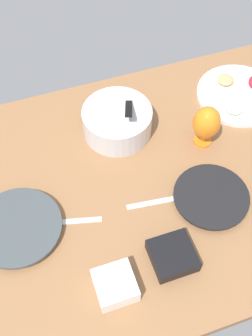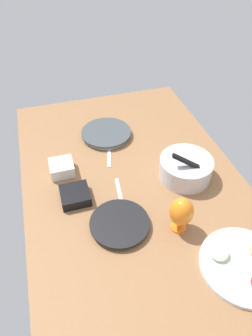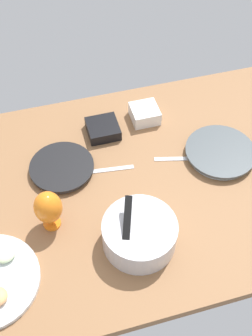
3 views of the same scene
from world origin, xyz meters
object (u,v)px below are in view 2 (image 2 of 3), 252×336
object	(u,v)px
dinner_plate_right	(120,224)
mixing_bowl	(186,168)
dinner_plate_left	(106,134)
fruit_platter	(244,265)
square_bowl_black	(75,195)
square_bowl_white	(62,167)
hurricane_glass_orange	(181,212)

from	to	relation	value
dinner_plate_right	mixing_bowl	distance (cm)	43.28
dinner_plate_left	dinner_plate_right	bearing A→B (deg)	-8.66
dinner_plate_left	fruit_platter	xyz separation A→B (cm)	(93.48, 29.85, -0.19)
dinner_plate_left	fruit_platter	world-z (taller)	fruit_platter
dinner_plate_left	square_bowl_black	bearing A→B (deg)	-30.32
dinner_plate_right	mixing_bowl	size ratio (longest dim) A/B	0.99
dinner_plate_left	square_bowl_black	size ratio (longest dim) A/B	2.17
mixing_bowl	fruit_platter	bearing A→B (deg)	1.21
square_bowl_white	square_bowl_black	bearing A→B (deg)	9.70
mixing_bowl	square_bowl_black	distance (cm)	53.49
square_bowl_white	dinner_plate_left	bearing A→B (deg)	129.44
dinner_plate_left	fruit_platter	size ratio (longest dim) A/B	0.85
dinner_plate_right	fruit_platter	world-z (taller)	fruit_platter
square_bowl_white	dinner_plate_right	bearing A→B (deg)	25.14
hurricane_glass_orange	mixing_bowl	bearing A→B (deg)	151.37
dinner_plate_left	square_bowl_black	xyz separation A→B (cm)	(42.12, -24.64, 1.03)
mixing_bowl	fruit_platter	xyz separation A→B (cm)	(51.05, 1.08, -4.23)
mixing_bowl	square_bowl_white	world-z (taller)	mixing_bowl
dinner_plate_left	dinner_plate_right	distance (cm)	62.96
dinner_plate_right	fruit_platter	bearing A→B (deg)	51.54
dinner_plate_left	hurricane_glass_orange	bearing A→B (deg)	11.09
dinner_plate_right	square_bowl_black	world-z (taller)	square_bowl_black
dinner_plate_left	dinner_plate_right	world-z (taller)	dinner_plate_left
square_bowl_white	square_bowl_black	size ratio (longest dim) A/B	0.89
hurricane_glass_orange	square_bowl_black	distance (cm)	48.02
dinner_plate_left	square_bowl_white	size ratio (longest dim) A/B	2.45
dinner_plate_left	square_bowl_white	bearing A→B (deg)	-50.56
mixing_bowl	hurricane_glass_orange	distance (cm)	31.75
mixing_bowl	square_bowl_white	xyz separation A→B (cm)	(-19.46, -56.68, -2.25)
dinner_plate_right	square_bowl_white	size ratio (longest dim) A/B	2.20
mixing_bowl	square_bowl_white	bearing A→B (deg)	-108.95
dinner_plate_left	hurricane_glass_orange	world-z (taller)	hurricane_glass_orange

